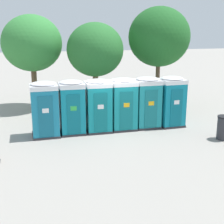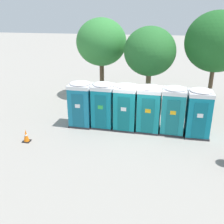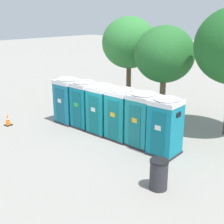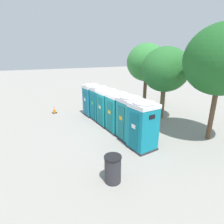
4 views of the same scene
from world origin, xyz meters
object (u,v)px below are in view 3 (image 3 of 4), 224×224
object	(u,v)px
portapotty_2	(102,108)
street_tree_0	(164,55)
portapotty_0	(68,100)
trash_can	(159,174)
street_tree_1	(129,43)
traffic_cone	(8,120)
portapotty_1	(85,104)
portapotty_3	(121,113)
portapotty_4	(143,119)
portapotty_5	(165,126)

from	to	relation	value
portapotty_2	street_tree_0	distance (m)	4.92
portapotty_0	trash_can	xyz separation A→B (m)	(7.61, -2.73, -0.74)
trash_can	street_tree_1	bearing A→B (deg)	132.81
traffic_cone	street_tree_0	bearing A→B (deg)	50.84
portapotty_0	portapotty_1	size ratio (longest dim) A/B	1.00
portapotty_1	trash_can	bearing A→B (deg)	-23.65
portapotty_0	street_tree_1	size ratio (longest dim) A/B	0.45
portapotty_1	traffic_cone	size ratio (longest dim) A/B	3.97
trash_can	traffic_cone	size ratio (longest dim) A/B	1.67
portapotty_3	street_tree_1	xyz separation A→B (m)	(-3.90, 5.65, 2.70)
portapotty_4	portapotty_5	bearing A→B (deg)	-6.22
portapotty_5	portapotty_2	bearing A→B (deg)	177.61
portapotty_2	trash_can	world-z (taller)	portapotty_2
street_tree_0	portapotty_0	bearing A→B (deg)	-128.78
portapotty_0	traffic_cone	world-z (taller)	portapotty_0
portapotty_0	street_tree_0	size ratio (longest dim) A/B	0.49
portapotty_1	street_tree_0	size ratio (longest dim) A/B	0.49
portapotty_2	street_tree_0	xyz separation A→B (m)	(0.90, 4.24, 2.34)
portapotty_0	portapotty_5	distance (m)	6.26
portapotty_3	trash_can	world-z (taller)	portapotty_3
portapotty_3	street_tree_1	bearing A→B (deg)	124.61
trash_can	portapotty_3	bearing A→B (deg)	144.78
portapotty_2	portapotty_0	bearing A→B (deg)	-179.90
portapotty_5	portapotty_0	bearing A→B (deg)	178.61
portapotty_3	portapotty_2	bearing A→B (deg)	179.48
portapotty_5	traffic_cone	xyz separation A→B (m)	(-8.35, -2.36, -0.97)
portapotty_0	portapotty_1	distance (m)	1.25
portapotty_1	street_tree_1	xyz separation A→B (m)	(-1.40, 5.59, 2.70)
portapotty_1	portapotty_2	world-z (taller)	same
portapotty_0	trash_can	distance (m)	8.12
portapotty_4	portapotty_0	bearing A→B (deg)	179.82
portapotty_4	street_tree_0	world-z (taller)	street_tree_0
street_tree_0	trash_can	size ratio (longest dim) A/B	4.88
portapotty_2	traffic_cone	distance (m)	5.32
portapotty_3	street_tree_1	distance (m)	7.38
portapotty_1	portapotty_5	size ratio (longest dim) A/B	1.00
portapotty_3	street_tree_0	size ratio (longest dim) A/B	0.49
portapotty_1	traffic_cone	xyz separation A→B (m)	(-3.34, -2.56, -0.97)
portapotty_2	portapotty_4	xyz separation A→B (m)	(2.50, -0.02, -0.00)
portapotty_1	portapotty_3	xyz separation A→B (m)	(2.50, -0.06, -0.00)
street_tree_1	traffic_cone	distance (m)	9.15
portapotty_4	portapotty_5	distance (m)	1.26
portapotty_2	portapotty_4	world-z (taller)	same
trash_can	traffic_cone	distance (m)	9.71
portapotty_3	street_tree_1	size ratio (longest dim) A/B	0.45
portapotty_0	portapotty_1	bearing A→B (deg)	2.55
portapotty_1	portapotty_0	bearing A→B (deg)	-177.45
portapotty_1	street_tree_1	world-z (taller)	street_tree_1
portapotty_0	street_tree_1	distance (m)	6.26
portapotty_5	street_tree_1	world-z (taller)	street_tree_1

